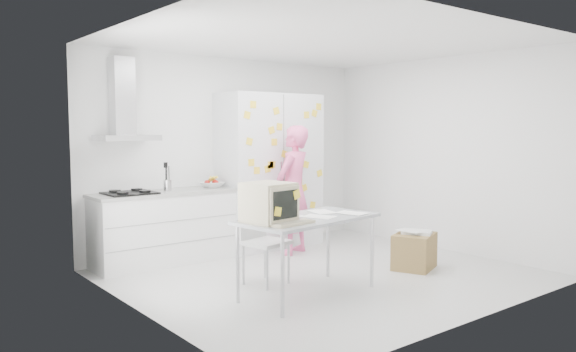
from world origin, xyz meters
TOP-DOWN VIEW (x-y plane):
  - floor at (0.00, 0.00)m, footprint 4.50×4.00m
  - walls at (0.00, 0.72)m, footprint 4.52×4.01m
  - ceiling at (0.00, 0.00)m, footprint 4.50×4.00m
  - counter_run at (-1.20, 1.70)m, footprint 1.84×0.63m
  - range_hood at (-1.65, 1.84)m, footprint 0.70×0.48m
  - tall_cabinet at (0.45, 1.67)m, footprint 1.50×0.68m
  - person at (0.42, 1.10)m, footprint 0.75×0.63m
  - desk at (-0.97, -0.47)m, footprint 1.58×0.93m
  - chair at (-0.78, 0.19)m, footprint 0.51×0.51m
  - cardboard_box at (1.06, -0.47)m, footprint 0.66×0.61m

SIDE VIEW (x-z plane):
  - floor at x=0.00m, z-range -0.02..0.00m
  - cardboard_box at x=1.06m, z-range -0.01..0.46m
  - counter_run at x=-1.20m, z-range -0.17..1.11m
  - chair at x=-0.78m, z-range 0.06..1.03m
  - person at x=0.42m, z-range 0.00..1.75m
  - desk at x=-0.97m, z-range 0.31..1.50m
  - tall_cabinet at x=0.45m, z-range 0.00..2.20m
  - walls at x=0.00m, z-range 0.00..2.70m
  - range_hood at x=-1.65m, z-range 1.45..2.46m
  - ceiling at x=0.00m, z-range 2.69..2.71m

